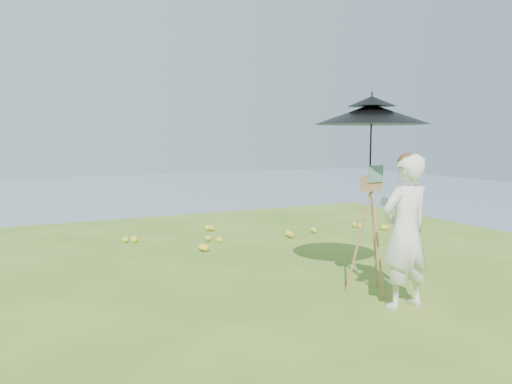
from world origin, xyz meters
TOP-DOWN VIEW (x-y plane):
  - ground at (0.00, 0.00)m, footprint 14.00×14.00m
  - bay_water at (0.00, 240.00)m, footprint 700.00×700.00m
  - slope_trees at (0.00, 35.00)m, footprint 110.00×50.00m
  - harbor_town at (0.00, 75.00)m, footprint 110.00×22.00m
  - wildflowers at (0.00, 0.25)m, footprint 10.00×10.50m
  - painter at (2.03, -0.49)m, footprint 0.64×0.43m
  - field_easel at (2.05, 0.12)m, footprint 0.70×0.70m
  - sun_umbrella at (2.05, 0.15)m, footprint 1.53×1.53m
  - painter_cap at (2.03, -0.49)m, footprint 0.25×0.29m

SIDE VIEW (x-z plane):
  - bay_water at x=0.00m, z-range -34.00..-34.00m
  - harbor_town at x=0.00m, z-range -32.00..-27.00m
  - slope_trees at x=0.00m, z-range -18.00..-12.00m
  - ground at x=0.00m, z-range 0.00..0.00m
  - wildflowers at x=0.00m, z-range 0.00..0.12m
  - field_easel at x=2.05m, z-range 0.00..1.56m
  - painter at x=2.03m, z-range 0.00..1.71m
  - painter_cap at x=2.03m, z-range 1.61..1.71m
  - sun_umbrella at x=2.05m, z-range 1.28..2.42m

